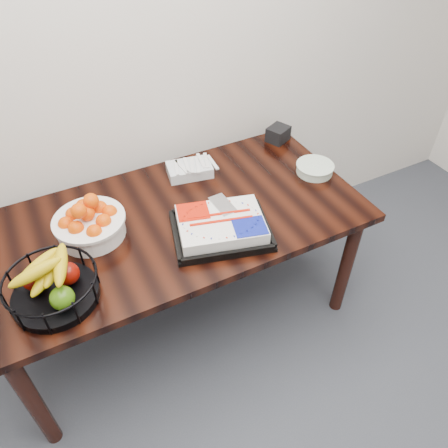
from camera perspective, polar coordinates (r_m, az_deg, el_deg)
name	(u,v)px	position (r m, az deg, el deg)	size (l,w,h in m)	color
table	(176,230)	(2.13, -6.34, -0.80)	(1.80, 0.90, 0.75)	black
cake_tray	(221,226)	(1.95, -0.41, -0.31)	(0.51, 0.44, 0.09)	black
tangerine_bowl	(89,220)	(2.00, -17.22, 0.47)	(0.32, 0.32, 0.20)	white
fruit_basket	(52,286)	(1.79, -21.56, -7.49)	(0.35, 0.35, 0.19)	black
plate_stack	(315,169)	(2.37, 11.77, 7.10)	(0.20, 0.20, 0.05)	white
fork_bag	(189,169)	(2.32, -4.54, 7.15)	(0.25, 0.19, 0.06)	silver
napkin_box	(278,134)	(2.60, 7.07, 11.60)	(0.12, 0.10, 0.09)	black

